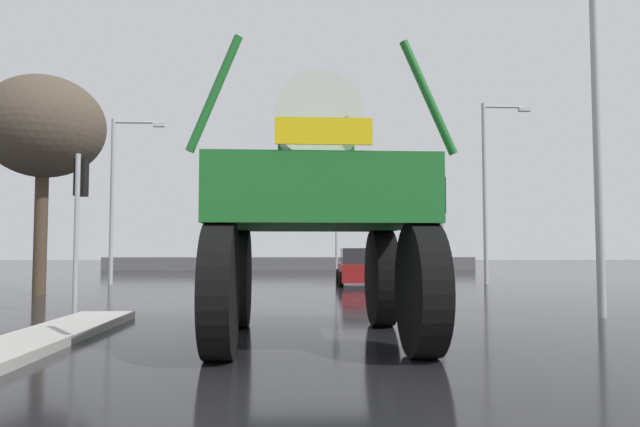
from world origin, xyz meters
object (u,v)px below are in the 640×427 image
bare_tree_left (44,128)px  streetlight_near_right (602,99)px  traffic_signal_far_left (336,220)px  traffic_signal_far_right (385,230)px  traffic_signal_near_right (440,211)px  streetlight_far_left (117,190)px  traffic_signal_near_left (80,198)px  streetlight_far_right (489,182)px  sedan_ahead (360,268)px  oversize_sprayer (315,208)px

bare_tree_left → streetlight_near_right: bearing=-25.3°
traffic_signal_far_left → traffic_signal_far_right: 2.52m
traffic_signal_near_right → streetlight_far_left: size_ratio=0.46×
traffic_signal_near_left → streetlight_far_right: 17.27m
streetlight_far_left → bare_tree_left: bare_tree_left is taller
traffic_signal_far_right → streetlight_near_right: (2.20, -16.99, 2.34)m
traffic_signal_far_left → streetlight_far_right: streetlight_far_right is taller
sedan_ahead → streetlight_near_right: 13.27m
traffic_signal_far_right → streetlight_near_right: streetlight_near_right is taller
oversize_sprayer → traffic_signal_near_left: oversize_sprayer is taller
traffic_signal_near_left → streetlight_far_right: streetlight_far_right is taller
sedan_ahead → traffic_signal_near_right: 11.10m
traffic_signal_far_right → bare_tree_left: size_ratio=0.47×
streetlight_near_right → bare_tree_left: (-15.08, 7.14, 0.70)m
oversize_sprayer → streetlight_far_right: (7.91, 14.94, 2.17)m
sedan_ahead → bare_tree_left: 12.96m
streetlight_far_right → traffic_signal_near_left: bearing=-139.8°
traffic_signal_far_right → streetlight_near_right: 17.29m
traffic_signal_near_left → traffic_signal_far_right: bearing=59.4°
traffic_signal_near_right → traffic_signal_far_left: size_ratio=0.82×
oversize_sprayer → traffic_signal_near_left: bearing=52.5°
oversize_sprayer → traffic_signal_near_left: 6.50m
traffic_signal_near_left → traffic_signal_near_right: (8.26, 0.01, -0.28)m
streetlight_far_right → streetlight_near_right: bearing=-97.0°
oversize_sprayer → streetlight_far_left: streetlight_far_left is taller
traffic_signal_near_right → streetlight_near_right: (3.39, -1.02, 2.41)m
traffic_signal_near_right → traffic_signal_far_left: bearing=94.6°
oversize_sprayer → sedan_ahead: (2.38, 14.80, -1.45)m
oversize_sprayer → streetlight_far_right: 17.05m
oversize_sprayer → traffic_signal_far_right: size_ratio=1.57×
oversize_sprayer → streetlight_far_left: 17.47m
streetlight_near_right → bare_tree_left: size_ratio=1.20×
streetlight_near_right → streetlight_far_left: 19.10m
oversize_sprayer → streetlight_far_left: bearing=25.7°
traffic_signal_far_left → streetlight_near_right: size_ratio=0.46×
streetlight_far_left → traffic_signal_far_right: bearing=19.7°
oversize_sprayer → streetlight_near_right: bearing=-67.3°
streetlight_far_right → bare_tree_left: bearing=-163.3°
traffic_signal_near_right → streetlight_far_left: streetlight_far_left is taller
traffic_signal_near_right → traffic_signal_far_left: traffic_signal_far_left is taller
sedan_ahead → traffic_signal_far_right: size_ratio=1.24×
traffic_signal_far_right → bare_tree_left: 16.49m
streetlight_far_left → traffic_signal_far_left: bearing=24.2°
traffic_signal_far_left → bare_tree_left: (-10.40, -9.83, 2.57)m
traffic_signal_near_right → bare_tree_left: bearing=152.4°
bare_tree_left → traffic_signal_far_left: bearing=43.4°
sedan_ahead → streetlight_far_right: 6.61m
traffic_signal_near_right → streetlight_far_right: 12.27m
sedan_ahead → streetlight_far_right: size_ratio=0.54×
bare_tree_left → traffic_signal_far_right: bearing=37.4°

